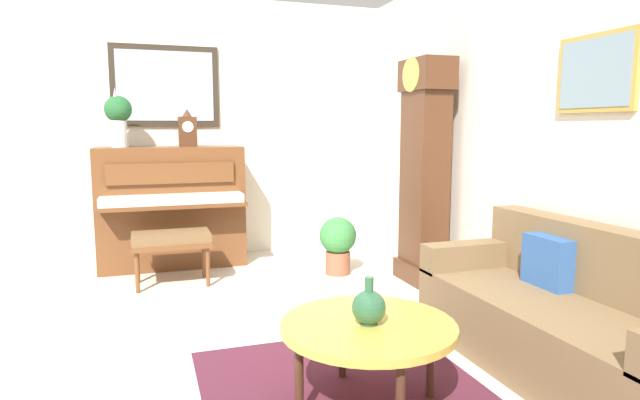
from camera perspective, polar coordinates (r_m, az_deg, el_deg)
ground_plane at (r=3.71m, az=-12.18°, el=-15.70°), size 6.40×6.00×0.10m
wall_left at (r=6.00m, az=-15.31°, el=7.41°), size 0.13×4.90×2.80m
wall_back at (r=4.34m, az=20.78°, el=7.08°), size 5.30×0.13×2.80m
piano at (r=5.69m, az=-15.61°, el=-0.61°), size 0.87×1.44×1.23m
piano_bench at (r=4.99m, az=-15.61°, el=-4.22°), size 0.42×0.70×0.48m
grandfather_clock at (r=4.94m, az=11.07°, el=2.35°), size 0.52×0.34×2.03m
couch at (r=3.48m, az=25.12°, el=-11.52°), size 1.90×0.80×0.84m
coffee_table at (r=2.75m, az=5.17°, el=-13.55°), size 0.88×0.88×0.45m
mantel_clock at (r=5.64m, az=-13.98°, el=7.31°), size 0.13×0.18×0.38m
flower_vase at (r=5.63m, az=-20.77°, el=8.50°), size 0.26×0.26×0.58m
green_jug at (r=2.69m, az=5.24°, el=-11.33°), size 0.17×0.17×0.24m
potted_plant at (r=5.19m, az=1.92°, el=-4.43°), size 0.36×0.36×0.56m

